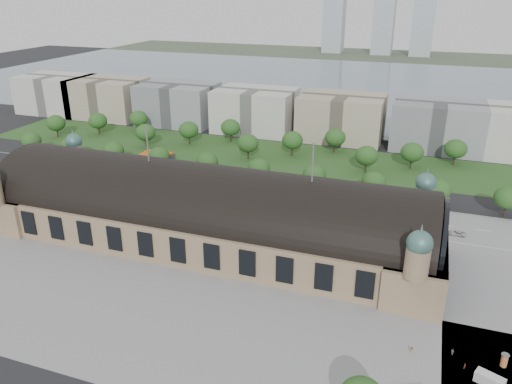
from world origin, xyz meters
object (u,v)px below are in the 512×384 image
(bus_mid, at_px, (257,201))
(traffic_car_1, at_px, (82,173))
(traffic_car_5, at_px, (371,205))
(parked_car_4, at_px, (124,194))
(advertising_column, at_px, (504,360))
(bus_west, at_px, (206,194))
(parked_car_3, at_px, (137,194))
(bus_east, at_px, (343,213))
(pedestrian_1, at_px, (465,366))
(parked_car_0, at_px, (103,193))
(pedestrian_2, at_px, (453,352))
(parked_car_6, at_px, (131,193))
(van_east, at_px, (488,380))
(traffic_car_4, at_px, (295,204))
(traffic_car_0, at_px, (1,169))
(traffic_car_3, at_px, (197,185))
(petrol_station, at_px, (162,156))
(traffic_car_6, at_px, (456,233))
(parked_car_2, at_px, (144,195))
(parked_car_1, at_px, (77,188))
(parked_car_5, at_px, (155,196))

(bus_mid, bearing_deg, traffic_car_1, 82.14)
(traffic_car_5, bearing_deg, bus_mid, 103.96)
(parked_car_4, xyz_separation_m, advertising_column, (135.62, -56.04, 1.08))
(bus_west, relative_size, advertising_column, 3.78)
(parked_car_4, xyz_separation_m, bus_mid, (53.88, 8.81, 1.23))
(parked_car_3, height_order, bus_east, bus_east)
(traffic_car_1, xyz_separation_m, advertising_column, (166.95, -70.02, 0.99))
(traffic_car_1, height_order, pedestrian_1, pedestrian_1)
(parked_car_0, height_order, pedestrian_2, pedestrian_2)
(parked_car_6, distance_m, van_east, 145.05)
(traffic_car_1, height_order, bus_east, bus_east)
(traffic_car_1, height_order, traffic_car_4, traffic_car_1)
(traffic_car_4, bearing_deg, traffic_car_5, 110.51)
(parked_car_4, height_order, van_east, van_east)
(traffic_car_4, height_order, bus_mid, bus_mid)
(traffic_car_0, distance_m, parked_car_0, 62.06)
(traffic_car_3, height_order, traffic_car_5, traffic_car_3)
(traffic_car_3, bearing_deg, pedestrian_2, -128.29)
(bus_mid, bearing_deg, bus_east, -94.39)
(advertising_column, bearing_deg, petrol_station, 145.35)
(traffic_car_4, xyz_separation_m, van_east, (63.64, -76.68, 0.52))
(traffic_car_3, relative_size, traffic_car_6, 0.98)
(petrol_station, distance_m, traffic_car_3, 38.75)
(traffic_car_4, bearing_deg, pedestrian_2, 42.61)
(parked_car_2, distance_m, bus_west, 25.47)
(traffic_car_5, bearing_deg, traffic_car_6, -118.30)
(petrol_station, distance_m, parked_car_3, 41.90)
(parked_car_1, bearing_deg, parked_car_4, 59.14)
(traffic_car_3, distance_m, van_east, 135.08)
(parked_car_3, bearing_deg, traffic_car_3, 97.38)
(traffic_car_0, xyz_separation_m, parked_car_5, (83.25, -4.72, -0.09))
(parked_car_4, bearing_deg, parked_car_6, 102.71)
(traffic_car_6, relative_size, bus_mid, 0.43)
(traffic_car_0, bearing_deg, pedestrian_2, 68.34)
(parked_car_5, bearing_deg, pedestrian_1, 25.94)
(pedestrian_2, bearing_deg, parked_car_4, 26.50)
(parked_car_3, relative_size, pedestrian_2, 2.19)
(pedestrian_2, bearing_deg, traffic_car_3, 14.40)
(traffic_car_1, distance_m, parked_car_6, 35.66)
(traffic_car_3, relative_size, traffic_car_5, 1.15)
(traffic_car_6, bearing_deg, parked_car_0, -85.12)
(parked_car_4, bearing_deg, van_east, 37.62)
(parked_car_0, distance_m, parked_car_1, 13.51)
(pedestrian_1, bearing_deg, pedestrian_2, 58.35)
(parked_car_0, xyz_separation_m, van_east, (140.61, -60.97, 0.55))
(traffic_car_1, xyz_separation_m, traffic_car_5, (127.52, 8.13, 0.07))
(traffic_car_3, xyz_separation_m, parked_car_2, (-15.81, -16.22, -0.01))
(traffic_car_6, bearing_deg, van_east, 4.73)
(traffic_car_5, distance_m, parked_car_5, 85.57)
(parked_car_5, distance_m, bus_west, 20.76)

